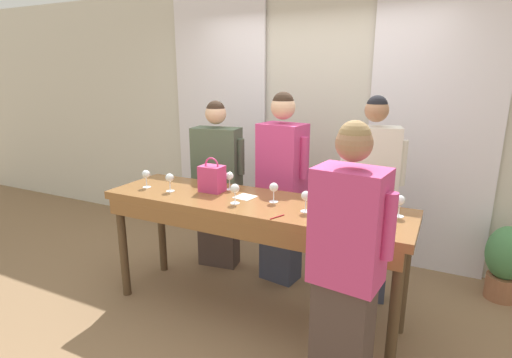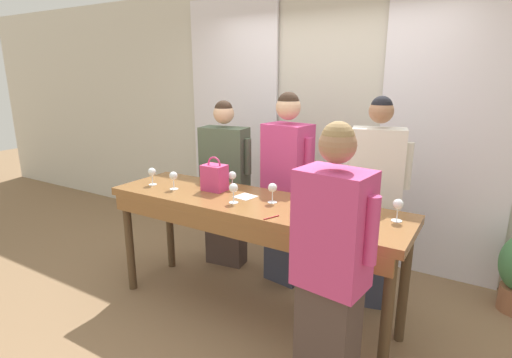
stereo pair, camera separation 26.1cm
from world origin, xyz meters
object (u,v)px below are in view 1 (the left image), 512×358
at_px(handbag, 212,178).
at_px(wine_glass_front_mid, 333,189).
at_px(wine_glass_center_left, 146,175).
at_px(host_pouring, 346,272).
at_px(wine_glass_front_left, 400,201).
at_px(potted_plant, 506,260).
at_px(wine_glass_front_right, 349,205).
at_px(wine_glass_center_right, 306,197).
at_px(wine_glass_center_mid, 230,177).
at_px(tasting_bar, 251,214).
at_px(wine_bottle, 360,199).
at_px(wine_glass_back_left, 274,188).
at_px(guest_cream_sweater, 370,200).
at_px(wine_glass_near_host, 170,179).
at_px(wine_glass_back_right, 235,189).
at_px(guest_olive_jacket, 218,185).
at_px(guest_pink_top, 282,188).
at_px(wine_glass_back_mid, 330,202).

bearing_deg(handbag, wine_glass_front_mid, 7.43).
height_order(wine_glass_center_left, host_pouring, host_pouring).
bearing_deg(wine_glass_front_left, host_pouring, -103.24).
bearing_deg(potted_plant, wine_glass_front_right, -130.96).
bearing_deg(wine_glass_center_right, wine_glass_center_mid, 162.13).
xyz_separation_m(tasting_bar, wine_glass_center_right, (0.45, -0.05, 0.21)).
relative_size(wine_bottle, wine_glass_back_left, 2.17).
distance_m(guest_cream_sweater, potted_plant, 1.30).
bearing_deg(wine_glass_near_host, wine_glass_back_right, -3.45).
distance_m(wine_glass_front_right, wine_glass_center_mid, 1.09).
relative_size(wine_glass_center_right, wine_glass_back_right, 1.00).
height_order(wine_glass_center_mid, host_pouring, host_pouring).
height_order(wine_glass_front_mid, wine_glass_front_right, same).
distance_m(handbag, wine_glass_center_right, 0.86).
distance_m(tasting_bar, guest_olive_jacket, 0.93).
bearing_deg(tasting_bar, wine_glass_front_mid, 20.78).
relative_size(wine_glass_front_mid, guest_olive_jacket, 0.09).
height_order(wine_glass_center_mid, wine_glass_near_host, same).
bearing_deg(host_pouring, wine_glass_near_host, 161.77).
bearing_deg(guest_pink_top, wine_glass_front_mid, -36.05).
xyz_separation_m(wine_glass_center_left, guest_olive_jacket, (0.27, 0.69, -0.23)).
distance_m(wine_glass_front_mid, wine_glass_near_host, 1.30).
distance_m(guest_pink_top, potted_plant, 1.99).
distance_m(wine_glass_back_right, host_pouring, 1.09).
xyz_separation_m(wine_glass_front_mid, potted_plant, (1.27, 0.93, -0.71)).
height_order(wine_bottle, handbag, wine_bottle).
distance_m(wine_bottle, wine_glass_front_mid, 0.30).
xyz_separation_m(wine_glass_back_left, guest_pink_top, (-0.18, 0.58, -0.17)).
distance_m(wine_bottle, wine_glass_back_right, 0.89).
height_order(wine_glass_back_left, host_pouring, host_pouring).
height_order(wine_glass_center_left, wine_glass_back_right, same).
height_order(handbag, guest_pink_top, guest_pink_top).
xyz_separation_m(wine_glass_back_left, host_pouring, (0.71, -0.64, -0.21)).
bearing_deg(tasting_bar, wine_glass_front_left, 7.55).
distance_m(wine_glass_center_mid, wine_glass_back_left, 0.48).
height_order(wine_glass_front_mid, wine_glass_back_mid, same).
xyz_separation_m(wine_glass_center_mid, wine_glass_back_mid, (0.93, -0.28, 0.00)).
relative_size(wine_glass_center_right, wine_glass_back_left, 1.00).
distance_m(wine_glass_center_right, wine_glass_back_right, 0.53).
bearing_deg(wine_glass_front_mid, wine_glass_back_mid, -77.00).
relative_size(wine_glass_front_left, wine_glass_back_left, 1.00).
xyz_separation_m(wine_glass_center_mid, wine_glass_near_host, (-0.41, -0.26, -0.00)).
bearing_deg(guest_olive_jacket, host_pouring, -38.01).
relative_size(wine_glass_front_right, wine_glass_near_host, 1.00).
bearing_deg(wine_glass_back_left, wine_glass_back_right, -147.47).
bearing_deg(guest_olive_jacket, wine_glass_front_right, -26.70).
relative_size(wine_glass_center_right, guest_pink_top, 0.09).
xyz_separation_m(wine_glass_front_left, host_pouring, (-0.17, -0.72, -0.21)).
relative_size(wine_glass_back_right, host_pouring, 0.09).
relative_size(wine_glass_front_mid, host_pouring, 0.09).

